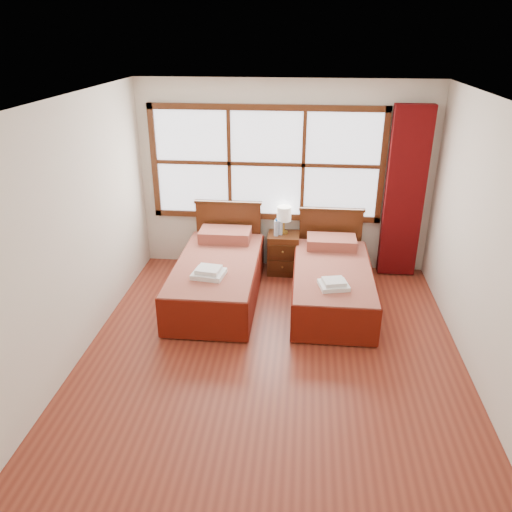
# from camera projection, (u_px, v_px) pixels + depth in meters

# --- Properties ---
(floor) EXTENTS (4.50, 4.50, 0.00)m
(floor) POSITION_uv_depth(u_px,v_px,m) (272.00, 354.00, 5.31)
(floor) COLOR maroon
(floor) RESTS_ON ground
(ceiling) EXTENTS (4.50, 4.50, 0.00)m
(ceiling) POSITION_uv_depth(u_px,v_px,m) (276.00, 101.00, 4.24)
(ceiling) COLOR white
(ceiling) RESTS_ON wall_back
(wall_back) EXTENTS (4.00, 0.00, 4.00)m
(wall_back) POSITION_uv_depth(u_px,v_px,m) (284.00, 178.00, 6.81)
(wall_back) COLOR silver
(wall_back) RESTS_ON floor
(wall_left) EXTENTS (0.00, 4.50, 4.50)m
(wall_left) POSITION_uv_depth(u_px,v_px,m) (73.00, 234.00, 4.96)
(wall_left) COLOR silver
(wall_left) RESTS_ON floor
(wall_right) EXTENTS (0.00, 4.50, 4.50)m
(wall_right) POSITION_uv_depth(u_px,v_px,m) (490.00, 250.00, 4.60)
(wall_right) COLOR silver
(wall_right) RESTS_ON floor
(window) EXTENTS (3.16, 0.06, 1.56)m
(window) POSITION_uv_depth(u_px,v_px,m) (266.00, 164.00, 6.72)
(window) COLOR white
(window) RESTS_ON wall_back
(curtain) EXTENTS (0.50, 0.16, 2.30)m
(curtain) POSITION_uv_depth(u_px,v_px,m) (405.00, 194.00, 6.60)
(curtain) COLOR #5B090A
(curtain) RESTS_ON wall_back
(bed_left) EXTENTS (1.01, 2.03, 0.98)m
(bed_left) POSITION_uv_depth(u_px,v_px,m) (218.00, 275.00, 6.34)
(bed_left) COLOR #41210D
(bed_left) RESTS_ON floor
(bed_right) EXTENTS (0.96, 1.98, 0.93)m
(bed_right) POSITION_uv_depth(u_px,v_px,m) (332.00, 282.00, 6.22)
(bed_right) COLOR #41210D
(bed_right) RESTS_ON floor
(nightstand) EXTENTS (0.43, 0.43, 0.57)m
(nightstand) POSITION_uv_depth(u_px,v_px,m) (283.00, 253.00, 7.00)
(nightstand) COLOR #4D2511
(nightstand) RESTS_ON floor
(towels_left) EXTENTS (0.40, 0.36, 0.11)m
(towels_left) POSITION_uv_depth(u_px,v_px,m) (209.00, 272.00, 5.81)
(towels_left) COLOR white
(towels_left) RESTS_ON bed_left
(towels_right) EXTENTS (0.37, 0.34, 0.09)m
(towels_right) POSITION_uv_depth(u_px,v_px,m) (334.00, 284.00, 5.62)
(towels_right) COLOR white
(towels_right) RESTS_ON bed_right
(lamp) EXTENTS (0.20, 0.20, 0.38)m
(lamp) POSITION_uv_depth(u_px,v_px,m) (284.00, 215.00, 6.82)
(lamp) COLOR gold
(lamp) RESTS_ON nightstand
(bottle_near) EXTENTS (0.06, 0.06, 0.24)m
(bottle_near) POSITION_uv_depth(u_px,v_px,m) (276.00, 228.00, 6.79)
(bottle_near) COLOR silver
(bottle_near) RESTS_ON nightstand
(bottle_far) EXTENTS (0.06, 0.06, 0.23)m
(bottle_far) POSITION_uv_depth(u_px,v_px,m) (280.00, 228.00, 6.83)
(bottle_far) COLOR silver
(bottle_far) RESTS_ON nightstand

